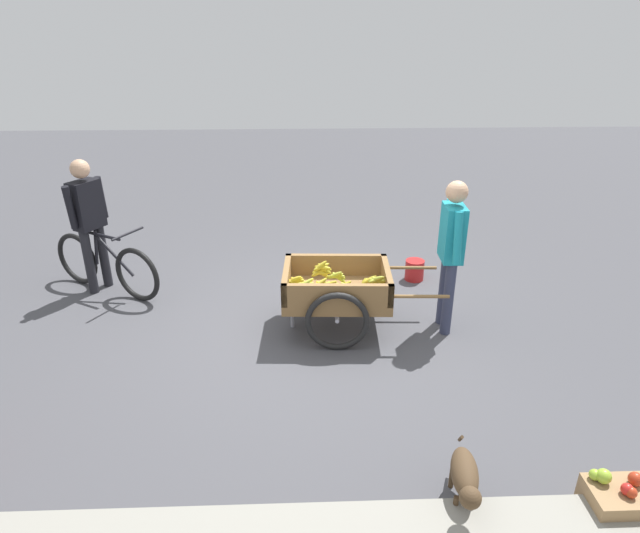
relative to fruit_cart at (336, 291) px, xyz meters
The scene contains 8 objects.
ground_plane 0.54m from the fruit_cart, 20.81° to the left, with size 24.00×24.00×0.00m, color #47474C.
fruit_cart is the anchor object (origin of this frame).
vendor_person 1.27m from the fruit_cart, behind, with size 0.22×0.57×1.62m.
bicycle 2.86m from the fruit_cart, 19.68° to the right, with size 1.47×0.88×0.85m.
cyclist_person 3.06m from the fruit_cart, 20.19° to the right, with size 0.34×0.51×1.61m.
dog 2.51m from the fruit_cart, 106.25° to the left, with size 0.25×0.67×0.40m.
plastic_bucket 1.61m from the fruit_cart, 133.02° to the right, with size 0.24×0.24×0.26m, color #B21E1E.
apple_crate 3.06m from the fruit_cart, 124.53° to the left, with size 0.44×0.32×0.32m.
Camera 1 is at (0.07, 4.95, 3.01)m, focal length 30.49 mm.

